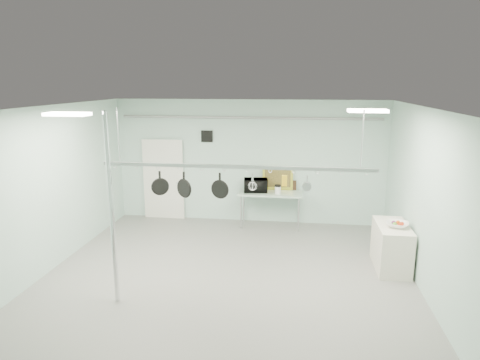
# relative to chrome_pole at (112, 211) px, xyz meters

# --- Properties ---
(floor) EXTENTS (8.00, 8.00, 0.00)m
(floor) POSITION_rel_chrome_pole_xyz_m (1.70, 0.60, -1.60)
(floor) COLOR gray
(floor) RESTS_ON ground
(ceiling) EXTENTS (7.00, 8.00, 0.02)m
(ceiling) POSITION_rel_chrome_pole_xyz_m (1.70, 0.60, 1.59)
(ceiling) COLOR silver
(ceiling) RESTS_ON back_wall
(back_wall) EXTENTS (7.00, 0.02, 3.20)m
(back_wall) POSITION_rel_chrome_pole_xyz_m (1.70, 4.59, 0.00)
(back_wall) COLOR silver
(back_wall) RESTS_ON floor
(right_wall) EXTENTS (0.02, 8.00, 3.20)m
(right_wall) POSITION_rel_chrome_pole_xyz_m (5.19, 0.60, 0.00)
(right_wall) COLOR silver
(right_wall) RESTS_ON floor
(door) EXTENTS (1.10, 0.10, 2.20)m
(door) POSITION_rel_chrome_pole_xyz_m (-0.60, 4.54, -0.55)
(door) COLOR silver
(door) RESTS_ON floor
(wall_vent) EXTENTS (0.30, 0.04, 0.30)m
(wall_vent) POSITION_rel_chrome_pole_xyz_m (0.60, 4.57, 0.65)
(wall_vent) COLOR black
(wall_vent) RESTS_ON back_wall
(conduit_pipe) EXTENTS (6.60, 0.07, 0.07)m
(conduit_pipe) POSITION_rel_chrome_pole_xyz_m (1.70, 4.50, 1.15)
(conduit_pipe) COLOR gray
(conduit_pipe) RESTS_ON back_wall
(chrome_pole) EXTENTS (0.08, 0.08, 3.20)m
(chrome_pole) POSITION_rel_chrome_pole_xyz_m (0.00, 0.00, 0.00)
(chrome_pole) COLOR silver
(chrome_pole) RESTS_ON floor
(prep_table) EXTENTS (1.60, 0.70, 0.91)m
(prep_table) POSITION_rel_chrome_pole_xyz_m (2.30, 4.20, -0.77)
(prep_table) COLOR #A1BEAB
(prep_table) RESTS_ON floor
(side_cabinet) EXTENTS (0.60, 1.20, 0.90)m
(side_cabinet) POSITION_rel_chrome_pole_xyz_m (4.85, 2.00, -1.15)
(side_cabinet) COLOR beige
(side_cabinet) RESTS_ON floor
(pot_rack) EXTENTS (4.80, 0.06, 1.00)m
(pot_rack) POSITION_rel_chrome_pole_xyz_m (1.90, 0.90, 0.63)
(pot_rack) COLOR #B7B7BC
(pot_rack) RESTS_ON ceiling
(light_panel_left) EXTENTS (0.65, 0.30, 0.05)m
(light_panel_left) POSITION_rel_chrome_pole_xyz_m (-0.50, -0.20, 1.56)
(light_panel_left) COLOR white
(light_panel_left) RESTS_ON ceiling
(light_panel_right) EXTENTS (0.65, 0.30, 0.05)m
(light_panel_right) POSITION_rel_chrome_pole_xyz_m (4.10, 1.20, 1.56)
(light_panel_right) COLOR white
(light_panel_right) RESTS_ON ceiling
(microwave) EXTENTS (0.64, 0.47, 0.33)m
(microwave) POSITION_rel_chrome_pole_xyz_m (1.92, 4.21, -0.53)
(microwave) COLOR black
(microwave) RESTS_ON prep_table
(coffee_canister) EXTENTS (0.17, 0.17, 0.19)m
(coffee_canister) POSITION_rel_chrome_pole_xyz_m (2.49, 4.06, -0.60)
(coffee_canister) COLOR silver
(coffee_canister) RESTS_ON prep_table
(painting_large) EXTENTS (0.79, 0.18, 0.58)m
(painting_large) POSITION_rel_chrome_pole_xyz_m (2.46, 4.50, -0.41)
(painting_large) COLOR gold
(painting_large) RESTS_ON prep_table
(painting_small) EXTENTS (0.30, 0.09, 0.25)m
(painting_small) POSITION_rel_chrome_pole_xyz_m (2.79, 4.50, -0.57)
(painting_small) COLOR black
(painting_small) RESTS_ON prep_table
(fruit_bowl) EXTENTS (0.51, 0.51, 0.10)m
(fruit_bowl) POSITION_rel_chrome_pole_xyz_m (4.91, 1.89, -0.65)
(fruit_bowl) COLOR white
(fruit_bowl) RESTS_ON side_cabinet
(skillet_left) EXTENTS (0.31, 0.19, 0.43)m
(skillet_left) POSITION_rel_chrome_pole_xyz_m (0.53, 0.90, 0.27)
(skillet_left) COLOR black
(skillet_left) RESTS_ON pot_rack
(skillet_mid) EXTENTS (0.32, 0.23, 0.48)m
(skillet_mid) POSITION_rel_chrome_pole_xyz_m (0.97, 0.90, 0.24)
(skillet_mid) COLOR black
(skillet_mid) RESTS_ON pot_rack
(skillet_right) EXTENTS (0.34, 0.15, 0.46)m
(skillet_right) POSITION_rel_chrome_pole_xyz_m (1.62, 0.90, 0.25)
(skillet_right) COLOR black
(skillet_right) RESTS_ON pot_rack
(whisk) EXTENTS (0.16, 0.16, 0.28)m
(whisk) POSITION_rel_chrome_pole_xyz_m (2.20, 0.90, 0.34)
(whisk) COLOR #B6B5BA
(whisk) RESTS_ON pot_rack
(grater) EXTENTS (0.09, 0.03, 0.22)m
(grater) POSITION_rel_chrome_pole_xyz_m (2.75, 0.90, 0.38)
(grater) COLOR gold
(grater) RESTS_ON pot_rack
(saucepan) EXTENTS (0.15, 0.10, 0.28)m
(saucepan) POSITION_rel_chrome_pole_xyz_m (3.13, 0.90, 0.35)
(saucepan) COLOR #A4A4A9
(saucepan) RESTS_ON pot_rack
(fruit_cluster) EXTENTS (0.24, 0.24, 0.09)m
(fruit_cluster) POSITION_rel_chrome_pole_xyz_m (4.91, 1.89, -0.61)
(fruit_cluster) COLOR #B82C11
(fruit_cluster) RESTS_ON fruit_bowl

